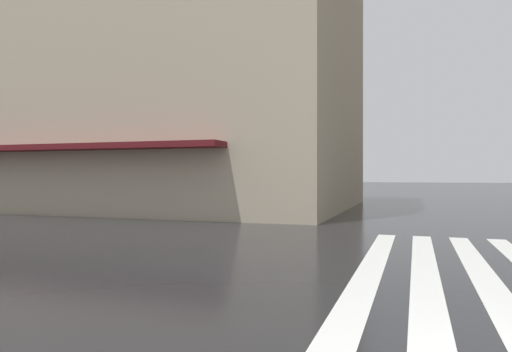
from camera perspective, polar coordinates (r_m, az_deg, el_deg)
The scene contains 1 object.
haussmann_block_mid at distance 30.54m, azimuth -12.67°, elevation 18.06°, with size 16.92×23.44×22.92m.
Camera 1 is at (-4.47, 1.24, 1.85)m, focal length 33.26 mm.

